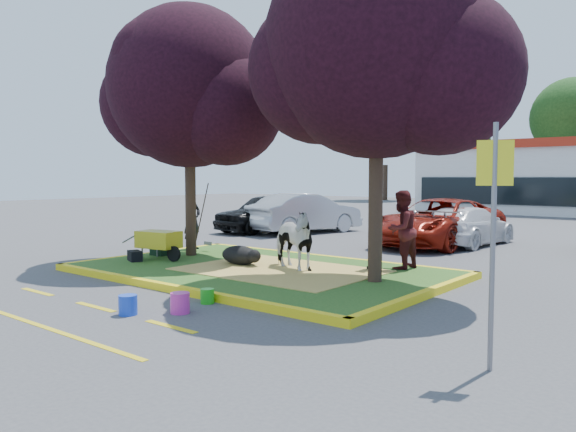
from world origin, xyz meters
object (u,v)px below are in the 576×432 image
Objects in this scene: wheelbarrow at (159,240)px; bucket_green at (207,296)px; handler at (192,219)px; sign_post at (494,217)px; car_black at (267,212)px; bucket_blue at (128,305)px; bucket_pink at (180,303)px; calf at (240,255)px; car_silver at (305,213)px; cow at (290,240)px.

wheelbarrow is 4.67m from bucket_green.
handler is 10.94m from sign_post.
bucket_green is at bearing -45.81° from car_black.
bucket_pink is at bearing 46.47° from bucket_blue.
calf is 0.22× the size of car_silver.
wheelbarrow is at bearing -171.69° from calf.
bucket_green is at bearing 103.21° from bucket_pink.
sign_post is at bearing -32.94° from calf.
car_silver is (-5.61, 7.93, -0.03)m from cow.
car_black is (-7.20, 7.43, -0.04)m from cow.
bucket_pink is 0.83m from bucket_blue.
sign_post reaches higher than car_silver.
handler is 7.08m from car_silver.
wheelbarrow is 9.09m from car_black.
bucket_pink is at bearing 130.96° from car_silver.
bucket_blue is (-0.39, -1.37, 0.03)m from bucket_green.
bucket_pink is at bearing -43.25° from wheelbarrow.
car_silver is (-1.23, 6.97, -0.22)m from handler.
handler is 2.06m from wheelbarrow.
wheelbarrow is 5.15m from bucket_blue.
cow is at bearing 5.21° from wheelbarrow.
bucket_blue is (3.71, -3.53, -0.48)m from wheelbarrow.
cow is 10.34m from car_black.
sign_post is at bearing 11.01° from bucket_blue.
sign_post reaches higher than bucket_pink.
bucket_pink is at bearing -47.11° from car_black.
cow is 1.45m from calf.
sign_post is 5.79m from bucket_blue.
car_black is (-5.84, 7.64, 0.40)m from calf.
sign_post is at bearing 147.43° from car_silver.
bucket_green is 13.06m from car_black.
wheelbarrow is 5.90× the size of bucket_blue.
car_black is (-2.82, 6.47, -0.23)m from handler.
bucket_blue is at bearing -159.91° from cow.
bucket_green is 12.62m from car_silver.
car_black is 0.95× the size of car_silver.
wheelbarrow is at bearing 152.16° from bucket_green.
bucket_blue is at bearing -133.53° from bucket_pink.
calf is 0.55× the size of wheelbarrow.
sign_post is at bearing 5.40° from bucket_pink.
bucket_pink is at bearing 162.09° from sign_post.
handler is at bearing 149.94° from calf.
calf is 9.63m from car_black.
wheelbarrow is 7.30× the size of bucket_green.
bucket_blue is 13.65m from car_silver.
handler is 0.90× the size of wheelbarrow.
car_silver is at bearing 53.03° from cow.
wheelbarrow is 0.40× the size of car_silver.
calf is at bearing -45.01° from car_black.
car_silver is (-6.36, 11.74, 0.62)m from bucket_pink.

